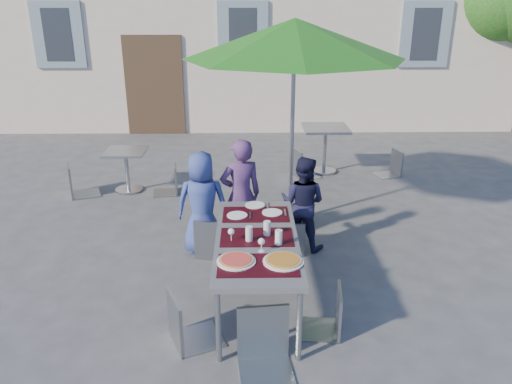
{
  "coord_description": "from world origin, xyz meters",
  "views": [
    {
      "loc": [
        0.08,
        -3.89,
        2.9
      ],
      "look_at": [
        0.18,
        1.37,
        0.88
      ],
      "focal_mm": 35.0,
      "sensor_mm": 36.0,
      "label": 1
    }
  ],
  "objects_px": {
    "chair_4": "(330,285)",
    "pizza_near_right": "(283,261)",
    "bg_chair_l_0": "(75,161)",
    "bg_chair_r_0": "(169,163)",
    "chair_3": "(184,290)",
    "chair_5": "(265,307)",
    "child_2": "(303,203)",
    "pizza_near_left": "(236,260)",
    "bg_chair_l_1": "(303,146)",
    "patio_umbrella": "(295,40)",
    "cafe_table_1": "(325,140)",
    "child_1": "(241,195)",
    "chair_0": "(213,214)",
    "chair_1": "(265,211)",
    "chair_2": "(288,218)",
    "child_0": "(202,204)",
    "dining_table": "(257,242)",
    "cafe_table_0": "(127,165)",
    "bg_chair_r_1": "(393,148)"
  },
  "relations": [
    {
      "from": "chair_3",
      "to": "chair_4",
      "type": "relative_size",
      "value": 1.11
    },
    {
      "from": "chair_1",
      "to": "patio_umbrella",
      "type": "height_order",
      "value": "patio_umbrella"
    },
    {
      "from": "pizza_near_right",
      "to": "patio_umbrella",
      "type": "xyz_separation_m",
      "value": [
        0.28,
        2.56,
        1.67
      ]
    },
    {
      "from": "bg_chair_r_0",
      "to": "bg_chair_r_1",
      "type": "distance_m",
      "value": 3.87
    },
    {
      "from": "dining_table",
      "to": "pizza_near_left",
      "type": "bearing_deg",
      "value": -111.15
    },
    {
      "from": "child_1",
      "to": "bg_chair_l_1",
      "type": "relative_size",
      "value": 1.49
    },
    {
      "from": "bg_chair_l_0",
      "to": "cafe_table_1",
      "type": "bearing_deg",
      "value": 14.68
    },
    {
      "from": "chair_0",
      "to": "child_1",
      "type": "bearing_deg",
      "value": 36.91
    },
    {
      "from": "chair_5",
      "to": "child_1",
      "type": "bearing_deg",
      "value": 95.64
    },
    {
      "from": "bg_chair_r_0",
      "to": "chair_4",
      "type": "bearing_deg",
      "value": -61.4
    },
    {
      "from": "chair_3",
      "to": "chair_5",
      "type": "bearing_deg",
      "value": -25.04
    },
    {
      "from": "chair_4",
      "to": "cafe_table_0",
      "type": "bearing_deg",
      "value": 125.57
    },
    {
      "from": "child_1",
      "to": "chair_5",
      "type": "bearing_deg",
      "value": 79.83
    },
    {
      "from": "child_2",
      "to": "pizza_near_left",
      "type": "bearing_deg",
      "value": 90.5
    },
    {
      "from": "child_2",
      "to": "cafe_table_1",
      "type": "relative_size",
      "value": 1.42
    },
    {
      "from": "chair_4",
      "to": "pizza_near_right",
      "type": "bearing_deg",
      "value": -175.62
    },
    {
      "from": "child_2",
      "to": "bg_chair_r_0",
      "type": "height_order",
      "value": "child_2"
    },
    {
      "from": "chair_5",
      "to": "cafe_table_0",
      "type": "height_order",
      "value": "chair_5"
    },
    {
      "from": "bg_chair_r_0",
      "to": "cafe_table_1",
      "type": "xyz_separation_m",
      "value": [
        2.61,
        0.99,
        0.1
      ]
    },
    {
      "from": "child_2",
      "to": "patio_umbrella",
      "type": "height_order",
      "value": "patio_umbrella"
    },
    {
      "from": "pizza_near_right",
      "to": "chair_1",
      "type": "bearing_deg",
      "value": 93.97
    },
    {
      "from": "child_0",
      "to": "chair_5",
      "type": "xyz_separation_m",
      "value": [
        0.68,
        -2.09,
        -0.05
      ]
    },
    {
      "from": "chair_5",
      "to": "cafe_table_1",
      "type": "bearing_deg",
      "value": 76.28
    },
    {
      "from": "dining_table",
      "to": "chair_1",
      "type": "xyz_separation_m",
      "value": [
        0.12,
        1.04,
        -0.11
      ]
    },
    {
      "from": "chair_4",
      "to": "bg_chair_r_0",
      "type": "bearing_deg",
      "value": 118.6
    },
    {
      "from": "chair_5",
      "to": "bg_chair_r_0",
      "type": "bearing_deg",
      "value": 108.49
    },
    {
      "from": "child_1",
      "to": "chair_0",
      "type": "bearing_deg",
      "value": 21.09
    },
    {
      "from": "chair_0",
      "to": "cafe_table_1",
      "type": "distance_m",
      "value": 3.61
    },
    {
      "from": "chair_0",
      "to": "bg_chair_l_0",
      "type": "height_order",
      "value": "bg_chair_l_0"
    },
    {
      "from": "child_2",
      "to": "chair_1",
      "type": "height_order",
      "value": "child_2"
    },
    {
      "from": "chair_0",
      "to": "chair_3",
      "type": "relative_size",
      "value": 1.01
    },
    {
      "from": "patio_umbrella",
      "to": "bg_chair_r_0",
      "type": "relative_size",
      "value": 3.27
    },
    {
      "from": "chair_4",
      "to": "bg_chair_l_0",
      "type": "xyz_separation_m",
      "value": [
        -3.43,
        3.55,
        0.08
      ]
    },
    {
      "from": "chair_3",
      "to": "cafe_table_1",
      "type": "height_order",
      "value": "chair_3"
    },
    {
      "from": "pizza_near_right",
      "to": "bg_chair_r_1",
      "type": "height_order",
      "value": "bg_chair_r_1"
    },
    {
      "from": "chair_0",
      "to": "cafe_table_0",
      "type": "height_order",
      "value": "chair_0"
    },
    {
      "from": "bg_chair_l_0",
      "to": "bg_chair_r_1",
      "type": "relative_size",
      "value": 1.14
    },
    {
      "from": "chair_1",
      "to": "chair_2",
      "type": "xyz_separation_m",
      "value": [
        0.28,
        0.01,
        -0.1
      ]
    },
    {
      "from": "child_1",
      "to": "child_0",
      "type": "bearing_deg",
      "value": -3.19
    },
    {
      "from": "bg_chair_l_0",
      "to": "chair_5",
      "type": "bearing_deg",
      "value": -54.98
    },
    {
      "from": "bg_chair_l_1",
      "to": "chair_1",
      "type": "bearing_deg",
      "value": -104.68
    },
    {
      "from": "child_0",
      "to": "patio_umbrella",
      "type": "bearing_deg",
      "value": -139.7
    },
    {
      "from": "chair_3",
      "to": "bg_chair_l_1",
      "type": "relative_size",
      "value": 1.01
    },
    {
      "from": "bg_chair_r_0",
      "to": "bg_chair_l_1",
      "type": "distance_m",
      "value": 2.31
    },
    {
      "from": "child_2",
      "to": "bg_chair_l_0",
      "type": "xyz_separation_m",
      "value": [
        -3.36,
        1.82,
        -0.02
      ]
    },
    {
      "from": "chair_2",
      "to": "cafe_table_0",
      "type": "relative_size",
      "value": 1.23
    },
    {
      "from": "child_0",
      "to": "cafe_table_1",
      "type": "height_order",
      "value": "child_0"
    },
    {
      "from": "chair_4",
      "to": "cafe_table_0",
      "type": "relative_size",
      "value": 1.25
    },
    {
      "from": "bg_chair_l_0",
      "to": "bg_chair_r_0",
      "type": "distance_m",
      "value": 1.45
    },
    {
      "from": "chair_3",
      "to": "child_0",
      "type": "bearing_deg",
      "value": 89.48
    }
  ]
}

